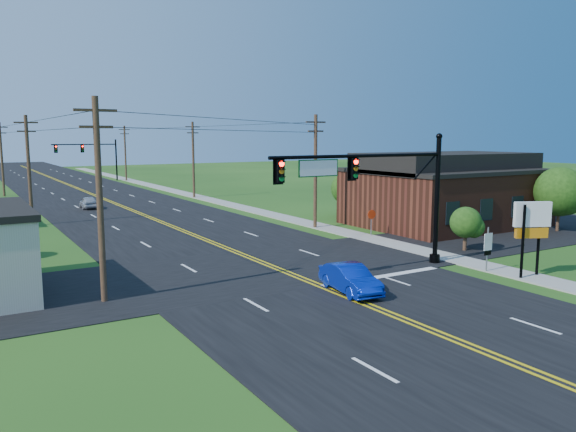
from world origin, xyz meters
TOP-DOWN VIEW (x-y plane):
  - ground at (0.00, 0.00)m, footprint 260.00×260.00m
  - road_main at (0.00, 50.00)m, footprint 16.00×220.00m
  - road_cross at (0.00, 12.00)m, footprint 70.00×10.00m
  - sidewalk at (10.50, 40.00)m, footprint 2.00×160.00m
  - signal_mast_main at (4.34, 8.00)m, footprint 11.30×0.60m
  - signal_mast_far at (4.44, 80.00)m, footprint 10.98×0.60m
  - brick_building at (20.00, 18.00)m, footprint 14.20×11.20m
  - utility_pole_left_a at (-9.50, 10.00)m, footprint 1.80×0.28m
  - utility_pole_left_b at (-9.50, 35.00)m, footprint 1.80×0.28m
  - utility_pole_left_c at (-9.50, 62.00)m, footprint 1.80×0.28m
  - utility_pole_right_a at (9.80, 22.00)m, footprint 1.80×0.28m
  - utility_pole_right_b at (9.80, 48.00)m, footprint 1.80×0.28m
  - utility_pole_right_c at (9.80, 78.00)m, footprint 1.80×0.28m
  - tree_right_front at (25.00, 11.00)m, footprint 3.80×3.80m
  - tree_right_back at (16.00, 26.00)m, footprint 3.00×3.00m
  - shrub_corner at (13.00, 9.50)m, footprint 2.00×2.00m
  - blue_car at (0.73, 5.48)m, footprint 1.94×4.15m
  - distant_car at (-3.16, 44.03)m, footprint 1.66×3.71m
  - route_sign at (9.54, 4.90)m, footprint 0.62×0.09m
  - stop_sign at (11.26, 16.75)m, footprint 0.70×0.12m
  - pylon_sign at (10.50, 3.00)m, footprint 1.88×1.05m

SIDE VIEW (x-z plane):
  - ground at x=0.00m, z-range 0.00..0.00m
  - road_main at x=0.00m, z-range 0.00..0.04m
  - road_cross at x=0.00m, z-range 0.00..0.04m
  - sidewalk at x=10.50m, z-range 0.00..0.08m
  - distant_car at x=-3.16m, z-range 0.00..1.24m
  - blue_car at x=0.73m, z-range 0.00..1.32m
  - stop_sign at x=11.26m, z-range 0.44..2.42m
  - route_sign at x=9.54m, z-range 0.20..2.68m
  - shrub_corner at x=13.00m, z-range 0.42..3.28m
  - brick_building at x=20.00m, z-range 0.00..4.70m
  - tree_right_back at x=16.00m, z-range 0.55..4.65m
  - pylon_sign at x=10.50m, z-range 0.92..4.90m
  - tree_right_front at x=25.00m, z-range 0.60..5.60m
  - signal_mast_far at x=4.44m, z-range 0.81..8.29m
  - utility_pole_left_a at x=-9.50m, z-range 0.22..9.22m
  - utility_pole_left_b at x=-9.50m, z-range 0.22..9.22m
  - utility_pole_left_c at x=-9.50m, z-range 0.22..9.22m
  - utility_pole_right_a at x=9.80m, z-range 0.22..9.22m
  - utility_pole_right_b at x=9.80m, z-range 0.22..9.22m
  - utility_pole_right_c at x=9.80m, z-range 0.22..9.22m
  - signal_mast_main at x=4.34m, z-range 1.01..8.49m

